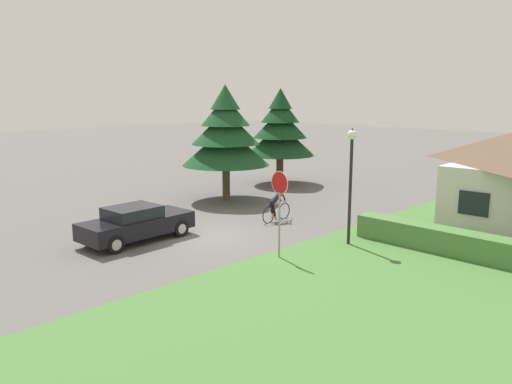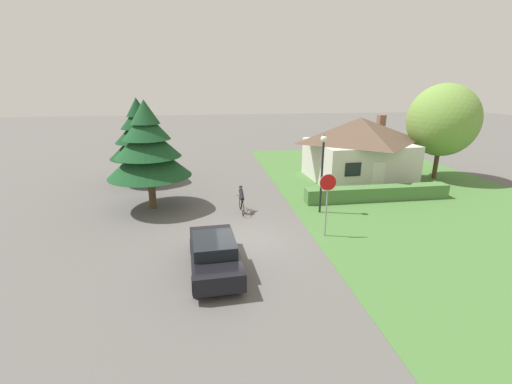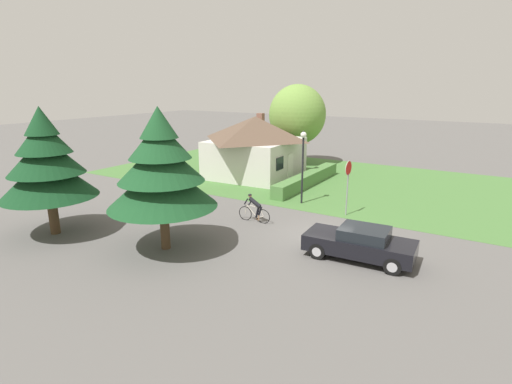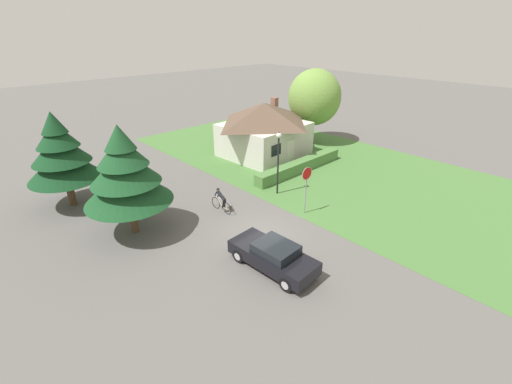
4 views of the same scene
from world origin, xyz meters
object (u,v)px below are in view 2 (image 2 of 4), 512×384
object	(u,v)px
conifer_tall_near	(148,148)
cottage_house	(358,148)
deciduous_tree_right	(443,120)
sedan_left_lane	(214,254)
stop_sign	(327,192)
street_lamp	(323,159)
conifer_tall_far	(139,135)
cyclist	(242,200)

from	to	relation	value
conifer_tall_near	cottage_house	bearing A→B (deg)	16.44
conifer_tall_near	deciduous_tree_right	size ratio (longest dim) A/B	0.88
conifer_tall_near	sedan_left_lane	bearing A→B (deg)	-66.39
stop_sign	street_lamp	xyz separation A→B (m)	(0.78, 3.06, 0.86)
cottage_house	conifer_tall_near	world-z (taller)	conifer_tall_near
stop_sign	deciduous_tree_right	world-z (taller)	deciduous_tree_right
street_lamp	sedan_left_lane	bearing A→B (deg)	-137.93
cottage_house	deciduous_tree_right	bearing A→B (deg)	-8.85
cottage_house	stop_sign	distance (m)	11.05
stop_sign	deciduous_tree_right	size ratio (longest dim) A/B	0.43
conifer_tall_near	deciduous_tree_right	xyz separation A→B (m)	(20.41, 3.62, 0.84)
street_lamp	stop_sign	bearing A→B (deg)	-104.24
street_lamp	conifer_tall_far	bearing A→B (deg)	143.55
cyclist	cottage_house	bearing A→B (deg)	-60.66
cyclist	street_lamp	bearing A→B (deg)	-100.81
cyclist	deciduous_tree_right	distance (m)	16.61
deciduous_tree_right	street_lamp	bearing A→B (deg)	-152.47
street_lamp	deciduous_tree_right	distance (m)	12.51
street_lamp	deciduous_tree_right	xyz separation A→B (m)	(11.03, 5.75, 1.34)
sedan_left_lane	stop_sign	bearing A→B (deg)	-68.49
cottage_house	street_lamp	bearing A→B (deg)	-131.03
stop_sign	conifer_tall_far	xyz separation A→B (m)	(-10.04, 11.05, 1.27)
conifer_tall_far	stop_sign	bearing A→B (deg)	-47.73
stop_sign	street_lamp	distance (m)	3.27
cyclist	conifer_tall_near	xyz separation A→B (m)	(-5.03, 1.47, 2.83)
cottage_house	street_lamp	size ratio (longest dim) A/B	1.71
sedan_left_lane	cyclist	bearing A→B (deg)	-18.57
stop_sign	conifer_tall_near	world-z (taller)	conifer_tall_near
sedan_left_lane	deciduous_tree_right	world-z (taller)	deciduous_tree_right
sedan_left_lane	street_lamp	distance (m)	8.49
cyclist	deciduous_tree_right	size ratio (longest dim) A/B	0.26
conifer_tall_near	conifer_tall_far	bearing A→B (deg)	103.84
cottage_house	deciduous_tree_right	xyz separation A→B (m)	(6.05, -0.62, 2.00)
stop_sign	street_lamp	bearing A→B (deg)	-100.30
street_lamp	conifer_tall_far	world-z (taller)	conifer_tall_far
conifer_tall_near	conifer_tall_far	size ratio (longest dim) A/B	1.02
conifer_tall_far	deciduous_tree_right	xyz separation A→B (m)	(21.85, -2.24, 0.93)
sedan_left_lane	conifer_tall_far	bearing A→B (deg)	16.48
stop_sign	conifer_tall_far	world-z (taller)	conifer_tall_far
cottage_house	conifer_tall_near	xyz separation A→B (m)	(-14.36, -4.24, 1.15)
sedan_left_lane	cyclist	distance (m)	6.37
cyclist	deciduous_tree_right	xyz separation A→B (m)	(15.38, 5.08, 3.68)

